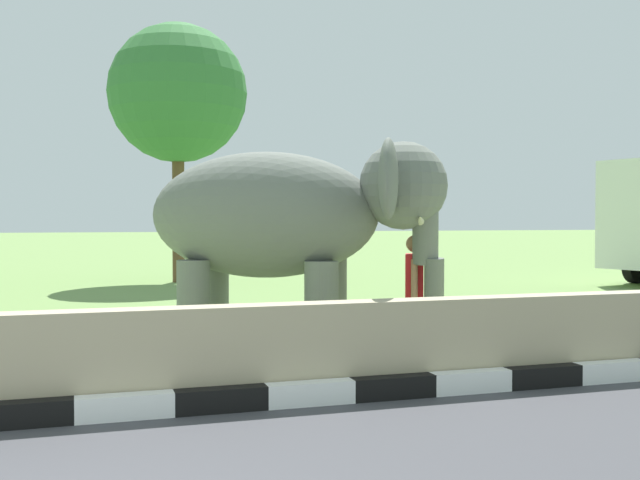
{
  "coord_description": "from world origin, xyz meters",
  "views": [
    {
      "loc": [
        0.59,
        -3.97,
        1.87
      ],
      "look_at": [
        3.6,
        5.48,
        1.6
      ],
      "focal_mm": 42.86,
      "sensor_mm": 36.0,
      "label": 1
    }
  ],
  "objects": [
    {
      "name": "tree_distant",
      "position": [
        3.45,
        18.88,
        5.57
      ],
      "size": [
        4.09,
        4.09,
        7.64
      ],
      "color": "brown",
      "rests_on": "ground_plane"
    },
    {
      "name": "barrier_parapet",
      "position": [
        2.0,
        3.6,
        0.5
      ],
      "size": [
        28.0,
        0.36,
        1.0
      ],
      "primitive_type": "cube",
      "color": "tan",
      "rests_on": "ground_plane"
    },
    {
      "name": "person_handler",
      "position": [
        4.93,
        5.45,
        0.93
      ],
      "size": [
        0.38,
        0.64,
        1.66
      ],
      "color": "navy",
      "rests_on": "ground_plane"
    },
    {
      "name": "elephant",
      "position": [
        3.33,
        5.92,
        1.88
      ],
      "size": [
        4.0,
        3.33,
        2.89
      ],
      "color": "slate",
      "rests_on": "ground_plane"
    }
  ]
}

